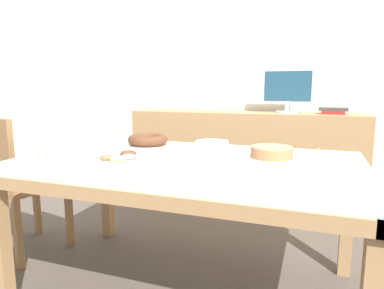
# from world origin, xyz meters

# --- Properties ---
(ground_plane) EXTENTS (12.00, 12.00, 0.00)m
(ground_plane) POSITION_xyz_m (0.00, 0.00, 0.00)
(ground_plane) COLOR #564C44
(wall_back) EXTENTS (8.00, 0.10, 2.60)m
(wall_back) POSITION_xyz_m (0.00, 1.79, 1.30)
(wall_back) COLOR silver
(wall_back) RESTS_ON ground
(dining_table) EXTENTS (1.79, 1.07, 0.75)m
(dining_table) POSITION_xyz_m (0.00, 0.00, 0.67)
(dining_table) COLOR silver
(dining_table) RESTS_ON ground
(chair) EXTENTS (0.50, 0.50, 0.94)m
(chair) POSITION_xyz_m (-1.23, 0.00, 0.52)
(chair) COLOR olive
(chair) RESTS_ON ground
(sideboard) EXTENTS (2.12, 0.44, 0.90)m
(sideboard) POSITION_xyz_m (0.00, 1.49, 0.45)
(sideboard) COLOR tan
(sideboard) RESTS_ON ground
(computer_monitor) EXTENTS (0.42, 0.20, 0.38)m
(computer_monitor) POSITION_xyz_m (0.38, 1.49, 1.09)
(computer_monitor) COLOR silver
(computer_monitor) RESTS_ON sideboard
(book_stack) EXTENTS (0.24, 0.17, 0.05)m
(book_stack) POSITION_xyz_m (0.76, 1.49, 0.93)
(book_stack) COLOR maroon
(book_stack) RESTS_ON sideboard
(cake_chocolate_round) EXTENTS (0.27, 0.27, 0.07)m
(cake_chocolate_round) POSITION_xyz_m (0.42, 0.11, 0.79)
(cake_chocolate_round) COLOR silver
(cake_chocolate_round) RESTS_ON dining_table
(cake_golden_bundt) EXTENTS (0.31, 0.31, 0.07)m
(cake_golden_bundt) POSITION_xyz_m (-0.38, 0.27, 0.79)
(cake_golden_bundt) COLOR silver
(cake_golden_bundt) RESTS_ON dining_table
(pastry_platter) EXTENTS (0.31, 0.31, 0.04)m
(pastry_platter) POSITION_xyz_m (-0.33, -0.17, 0.77)
(pastry_platter) COLOR silver
(pastry_platter) RESTS_ON dining_table
(plate_stack) EXTENTS (0.21, 0.21, 0.04)m
(plate_stack) POSITION_xyz_m (0.02, 0.38, 0.77)
(plate_stack) COLOR silver
(plate_stack) RESTS_ON dining_table
(tealight_near_front) EXTENTS (0.04, 0.04, 0.04)m
(tealight_near_front) POSITION_xyz_m (-0.68, -0.34, 0.76)
(tealight_near_front) COLOR silver
(tealight_near_front) RESTS_ON dining_table
(tealight_centre) EXTENTS (0.04, 0.04, 0.04)m
(tealight_centre) POSITION_xyz_m (0.65, 0.39, 0.76)
(tealight_centre) COLOR silver
(tealight_centre) RESTS_ON dining_table
(tealight_left_edge) EXTENTS (0.04, 0.04, 0.04)m
(tealight_left_edge) POSITION_xyz_m (-0.61, 0.38, 0.76)
(tealight_left_edge) COLOR silver
(tealight_left_edge) RESTS_ON dining_table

